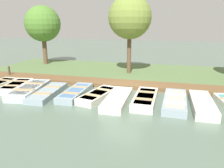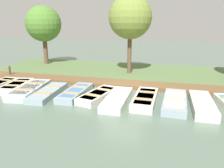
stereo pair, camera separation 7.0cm
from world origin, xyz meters
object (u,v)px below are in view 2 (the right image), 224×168
object	(u,v)px
rowboat_6	(117,99)
rowboat_2	(30,90)
rowboat_9	(202,104)
rowboat_4	(75,92)
rowboat_3	(48,92)
park_tree_left	(130,18)
rowboat_8	(175,101)
rowboat_7	(145,99)
rowboat_1	(16,86)
mooring_post_near	(10,72)
rowboat_5	(98,95)
park_tree_far_left	(43,24)

from	to	relation	value
rowboat_6	rowboat_2	bearing A→B (deg)	-92.29
rowboat_2	rowboat_9	world-z (taller)	rowboat_9
rowboat_4	rowboat_6	size ratio (longest dim) A/B	0.95
rowboat_3	park_tree_left	bearing A→B (deg)	144.75
rowboat_2	rowboat_8	world-z (taller)	rowboat_2
rowboat_7	park_tree_left	xyz separation A→B (m)	(-5.89, -1.97, 4.16)
rowboat_2	rowboat_1	bearing A→B (deg)	-120.66
rowboat_8	park_tree_left	size ratio (longest dim) A/B	0.57
rowboat_2	rowboat_8	distance (m)	8.22
rowboat_1	rowboat_8	bearing A→B (deg)	78.67
rowboat_3	park_tree_left	size ratio (longest dim) A/B	0.58
rowboat_6	rowboat_9	size ratio (longest dim) A/B	1.03
rowboat_2	rowboat_3	xyz separation A→B (m)	(0.03, 1.22, -0.06)
rowboat_6	mooring_post_near	xyz separation A→B (m)	(-3.02, -9.02, 0.28)
rowboat_7	park_tree_left	size ratio (longest dim) A/B	0.53
rowboat_3	rowboat_9	world-z (taller)	rowboat_9
rowboat_5	park_tree_left	size ratio (longest dim) A/B	0.52
rowboat_9	park_tree_far_left	xyz separation A→B (m)	(-7.91, -13.21, 3.65)
rowboat_3	park_tree_left	xyz separation A→B (m)	(-6.10, 3.54, 4.20)
park_tree_far_left	rowboat_4	bearing A→B (deg)	40.24
rowboat_3	rowboat_6	xyz separation A→B (m)	(0.12, 4.12, 0.02)
rowboat_8	rowboat_2	bearing A→B (deg)	-86.15
rowboat_6	mooring_post_near	distance (m)	9.52
park_tree_left	rowboat_4	bearing A→B (deg)	-19.13
rowboat_7	park_tree_far_left	bearing A→B (deg)	-126.03
rowboat_4	rowboat_9	world-z (taller)	rowboat_9
rowboat_1	rowboat_4	size ratio (longest dim) A/B	0.89
rowboat_1	rowboat_8	xyz separation A→B (m)	(0.29, 9.56, -0.01)
rowboat_7	mooring_post_near	xyz separation A→B (m)	(-2.68, -10.42, 0.26)
rowboat_7	rowboat_8	bearing A→B (deg)	93.44
rowboat_8	mooring_post_near	size ratio (longest dim) A/B	3.72
rowboat_6	rowboat_7	distance (m)	1.43
rowboat_9	park_tree_left	size ratio (longest dim) A/B	0.55
rowboat_6	park_tree_left	distance (m)	7.52
park_tree_left	rowboat_3	bearing A→B (deg)	-30.15
rowboat_1	park_tree_left	distance (m)	9.23
mooring_post_near	park_tree_left	xyz separation A→B (m)	(-3.21, 8.45, 3.90)
rowboat_8	rowboat_5	bearing A→B (deg)	-86.73
rowboat_3	mooring_post_near	xyz separation A→B (m)	(-2.89, -4.91, 0.30)
rowboat_6	rowboat_1	bearing A→B (deg)	-96.57
rowboat_7	rowboat_2	bearing A→B (deg)	-87.79
rowboat_9	rowboat_1	bearing A→B (deg)	-93.24
rowboat_2	rowboat_9	xyz separation A→B (m)	(-0.08, 9.48, 0.00)
rowboat_6	park_tree_left	xyz separation A→B (m)	(-6.22, -0.57, 4.18)
rowboat_1	rowboat_6	world-z (taller)	rowboat_1
rowboat_3	rowboat_8	size ratio (longest dim) A/B	1.02
rowboat_5	mooring_post_near	distance (m)	8.31
mooring_post_near	rowboat_4	bearing A→B (deg)	68.44
park_tree_left	rowboat_9	bearing A→B (deg)	38.25
rowboat_4	rowboat_7	distance (m)	3.97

